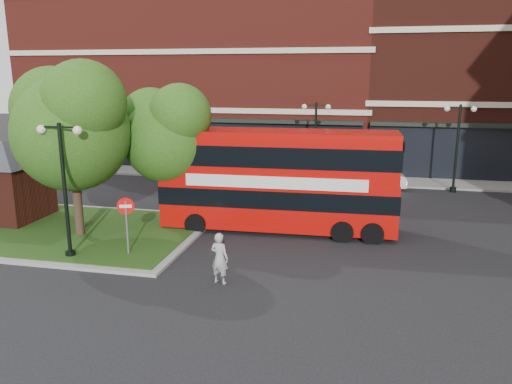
% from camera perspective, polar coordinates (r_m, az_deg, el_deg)
% --- Properties ---
extents(ground, '(120.00, 120.00, 0.00)m').
position_cam_1_polar(ground, '(17.36, -5.06, -9.22)').
color(ground, black).
rests_on(ground, ground).
extents(pavement_far, '(44.00, 3.00, 0.12)m').
position_cam_1_polar(pavement_far, '(32.82, 3.54, 1.75)').
color(pavement_far, slate).
rests_on(pavement_far, ground).
extents(terrace_far_left, '(26.00, 12.00, 14.00)m').
position_cam_1_polar(terrace_far_left, '(41.34, -5.98, 13.78)').
color(terrace_far_left, maroon).
rests_on(terrace_far_left, ground).
extents(terrace_far_right, '(18.00, 12.00, 16.00)m').
position_cam_1_polar(terrace_far_right, '(40.34, 26.24, 13.96)').
color(terrace_far_right, '#471911').
rests_on(terrace_far_right, ground).
extents(traffic_island, '(12.60, 7.60, 0.15)m').
position_cam_1_polar(traffic_island, '(23.31, -21.92, -4.04)').
color(traffic_island, gray).
rests_on(traffic_island, ground).
extents(kiosk, '(6.51, 6.51, 3.60)m').
position_cam_1_polar(kiosk, '(25.35, -26.73, 2.08)').
color(kiosk, '#471911').
rests_on(kiosk, traffic_island).
extents(tree_island_west, '(5.40, 4.71, 7.21)m').
position_cam_1_polar(tree_island_west, '(21.31, -20.51, 7.53)').
color(tree_island_west, '#2D2116').
rests_on(tree_island_west, ground).
extents(tree_island_east, '(4.46, 3.90, 6.29)m').
position_cam_1_polar(tree_island_east, '(22.16, -10.27, 6.91)').
color(tree_island_east, '#2D2116').
rests_on(tree_island_east, ground).
extents(lamp_island, '(1.72, 0.36, 5.00)m').
position_cam_1_polar(lamp_island, '(19.03, -21.07, 0.86)').
color(lamp_island, black).
rests_on(lamp_island, ground).
extents(lamp_far_left, '(1.72, 0.36, 5.00)m').
position_cam_1_polar(lamp_far_left, '(30.16, 6.80, 5.99)').
color(lamp_far_left, black).
rests_on(lamp_far_left, ground).
extents(lamp_far_right, '(1.72, 0.36, 5.00)m').
position_cam_1_polar(lamp_far_right, '(30.45, 22.01, 5.18)').
color(lamp_far_right, black).
rests_on(lamp_far_right, ground).
extents(bus, '(10.03, 2.59, 3.80)m').
position_cam_1_polar(bus, '(21.29, 2.57, 2.09)').
color(bus, '#B20A07').
rests_on(bus, ground).
extents(woman, '(0.71, 0.56, 1.71)m').
position_cam_1_polar(woman, '(16.26, -4.19, -7.55)').
color(woman, '#99989B').
rests_on(woman, ground).
extents(car_silver, '(4.02, 1.95, 1.32)m').
position_cam_1_polar(car_silver, '(31.31, -1.94, 2.33)').
color(car_silver, silver).
rests_on(car_silver, ground).
extents(car_white, '(4.54, 1.83, 1.47)m').
position_cam_1_polar(car_white, '(30.36, 12.68, 1.79)').
color(car_white, white).
rests_on(car_white, ground).
extents(no_entry_sign, '(0.61, 0.24, 2.27)m').
position_cam_1_polar(no_entry_sign, '(18.85, -14.61, -2.56)').
color(no_entry_sign, slate).
rests_on(no_entry_sign, ground).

